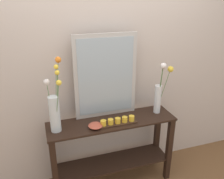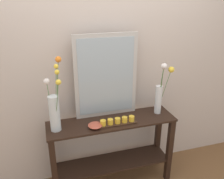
# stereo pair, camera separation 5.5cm
# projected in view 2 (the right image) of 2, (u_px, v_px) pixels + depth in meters

# --- Properties ---
(wall_back) EXTENTS (6.40, 0.08, 2.70)m
(wall_back) POSITION_uv_depth(u_px,v_px,m) (104.00, 60.00, 2.44)
(wall_back) COLOR beige
(wall_back) RESTS_ON ground
(console_table) EXTENTS (1.31, 0.36, 0.79)m
(console_table) POSITION_uv_depth(u_px,v_px,m) (112.00, 145.00, 2.50)
(console_table) COLOR black
(console_table) RESTS_ON ground
(mirror_leaning) EXTENTS (0.65, 0.03, 0.86)m
(mirror_leaning) POSITION_uv_depth(u_px,v_px,m) (106.00, 76.00, 2.35)
(mirror_leaning) COLOR #B7B2AD
(mirror_leaning) RESTS_ON console_table
(tall_vase_left) EXTENTS (0.18, 0.24, 0.68)m
(tall_vase_left) POSITION_uv_depth(u_px,v_px,m) (55.00, 107.00, 2.14)
(tall_vase_left) COLOR silver
(tall_vase_left) RESTS_ON console_table
(vase_right) EXTENTS (0.16, 0.13, 0.58)m
(vase_right) POSITION_uv_depth(u_px,v_px,m) (160.00, 92.00, 2.44)
(vase_right) COLOR silver
(vase_right) RESTS_ON console_table
(candle_tray) EXTENTS (0.39, 0.09, 0.07)m
(candle_tray) POSITION_uv_depth(u_px,v_px,m) (118.00, 122.00, 2.31)
(candle_tray) COLOR #382316
(candle_tray) RESTS_ON console_table
(decorative_bowl) EXTENTS (0.14, 0.14, 0.04)m
(decorative_bowl) POSITION_uv_depth(u_px,v_px,m) (95.00, 125.00, 2.26)
(decorative_bowl) COLOR #B24C38
(decorative_bowl) RESTS_ON console_table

